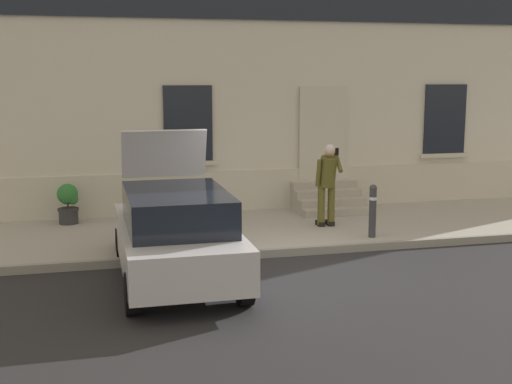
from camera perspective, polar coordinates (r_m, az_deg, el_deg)
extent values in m
plane|color=#232326|center=(11.51, 2.40, -6.71)|extent=(80.00, 80.00, 0.00)
cube|color=#99968E|center=(14.11, -0.82, -3.28)|extent=(24.00, 3.60, 0.15)
cube|color=gray|center=(12.36, 1.16, -5.18)|extent=(24.00, 0.12, 0.15)
cube|color=beige|center=(16.20, -2.92, 11.49)|extent=(24.00, 1.40, 7.50)
cube|color=#BCB7A8|center=(15.72, -2.31, -0.16)|extent=(24.00, 0.08, 1.10)
cube|color=#1E472D|center=(16.16, 5.62, 4.68)|extent=(1.00, 0.08, 2.10)
cube|color=#BCB7A8|center=(16.13, 5.64, 4.85)|extent=(1.16, 0.06, 2.24)
cube|color=black|center=(15.35, -5.74, 5.76)|extent=(1.10, 0.06, 1.70)
cube|color=#BCB7A8|center=(15.41, -5.67, 2.41)|extent=(1.30, 0.12, 0.10)
cube|color=black|center=(17.46, 15.63, 5.94)|extent=(1.10, 0.06, 1.70)
cube|color=#BCB7A8|center=(17.52, 15.54, 2.99)|extent=(1.30, 0.12, 0.10)
cube|color=#9E998E|center=(15.37, 6.88, -1.67)|extent=(1.60, 0.32, 0.16)
cube|color=#9E998E|center=(15.65, 6.47, -1.16)|extent=(1.60, 0.32, 0.32)
cube|color=#9E998E|center=(15.93, 6.07, -0.66)|extent=(1.60, 0.32, 0.48)
cube|color=#9E998E|center=(16.21, 5.69, -0.19)|extent=(1.60, 0.32, 0.64)
cube|color=#B7B7BF|center=(10.91, -6.74, -4.33)|extent=(1.76, 4.00, 0.64)
cube|color=black|center=(10.63, -6.71, -1.39)|extent=(1.54, 2.40, 0.56)
cube|color=black|center=(12.90, -7.86, -3.14)|extent=(1.66, 0.10, 0.20)
cube|color=yellow|center=(12.86, -7.88, -2.36)|extent=(0.52, 0.02, 0.12)
cube|color=#B21414|center=(12.75, -11.28, -1.37)|extent=(0.16, 0.04, 0.18)
cube|color=#B21414|center=(12.91, -4.57, -1.08)|extent=(0.16, 0.04, 0.18)
cube|color=#B7B7BF|center=(12.10, -7.74, 3.22)|extent=(1.49, 0.37, 0.87)
cylinder|color=black|center=(9.58, -10.40, -8.42)|extent=(0.20, 0.60, 0.60)
cylinder|color=black|center=(9.80, -0.99, -7.85)|extent=(0.20, 0.60, 0.60)
cylinder|color=black|center=(12.27, -11.24, -4.39)|extent=(0.20, 0.60, 0.60)
cylinder|color=black|center=(12.44, -3.90, -4.03)|extent=(0.20, 0.60, 0.60)
cylinder|color=#333338|center=(13.33, 9.79, -1.78)|extent=(0.14, 0.14, 0.95)
sphere|color=#333338|center=(13.24, 9.85, 0.31)|extent=(0.15, 0.15, 0.15)
cylinder|color=silver|center=(13.28, 9.83, -0.54)|extent=(0.15, 0.15, 0.06)
cylinder|color=#333338|center=(12.39, -4.30, -2.55)|extent=(0.14, 0.14, 0.95)
sphere|color=#333338|center=(12.29, -4.33, -0.30)|extent=(0.15, 0.15, 0.15)
cylinder|color=silver|center=(12.33, -4.32, -1.21)|extent=(0.15, 0.15, 0.06)
cylinder|color=#514C1E|center=(14.15, 5.52, -1.11)|extent=(0.15, 0.15, 0.82)
cube|color=black|center=(14.29, 5.41, -2.65)|extent=(0.12, 0.28, 0.10)
cylinder|color=#514C1E|center=(14.23, 6.35, -1.07)|extent=(0.15, 0.15, 0.82)
cube|color=black|center=(14.36, 6.24, -2.60)|extent=(0.12, 0.28, 0.10)
cylinder|color=#514C1E|center=(14.02, 6.07, 1.73)|extent=(0.34, 0.46, 0.67)
sphere|color=tan|center=(13.88, 6.23, 3.48)|extent=(0.22, 0.22, 0.22)
sphere|color=silver|center=(13.87, 6.23, 3.60)|extent=(0.21, 0.21, 0.21)
cylinder|color=#514C1E|center=(13.90, 5.29, 1.61)|extent=(0.09, 0.20, 0.57)
cylinder|color=#514C1E|center=(14.01, 6.92, 2.56)|extent=(0.09, 0.41, 0.42)
cube|color=black|center=(13.91, 6.84, 3.40)|extent=(0.07, 0.02, 0.15)
cylinder|color=#2D2D30|center=(14.94, -15.51, -1.94)|extent=(0.40, 0.40, 0.34)
cylinder|color=#2D2D30|center=(14.92, -15.54, -1.42)|extent=(0.44, 0.44, 0.05)
cylinder|color=#47331E|center=(14.89, -15.57, -0.85)|extent=(0.04, 0.04, 0.24)
sphere|color=#286B2D|center=(14.86, -15.60, -0.17)|extent=(0.44, 0.44, 0.44)
sphere|color=#286B2D|center=(14.82, -15.20, -0.57)|extent=(0.24, 0.24, 0.24)
cylinder|color=#606B38|center=(14.92, -8.53, -1.71)|extent=(0.40, 0.40, 0.34)
cylinder|color=#606B38|center=(14.89, -8.54, -1.18)|extent=(0.44, 0.44, 0.05)
cylinder|color=#47331E|center=(14.86, -8.56, -0.61)|extent=(0.04, 0.04, 0.24)
sphere|color=#1E5628|center=(14.83, -8.58, 0.07)|extent=(0.44, 0.44, 0.44)
sphere|color=#1E5628|center=(14.81, -8.16, -0.33)|extent=(0.24, 0.24, 0.24)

